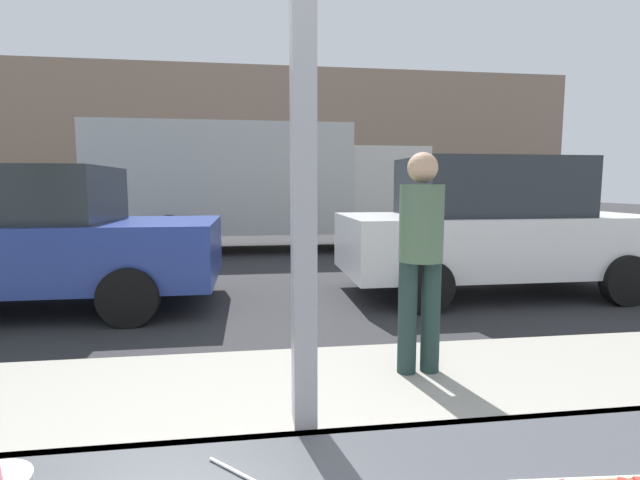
{
  "coord_description": "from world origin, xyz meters",
  "views": [
    {
      "loc": [
        -0.11,
        -0.94,
        1.51
      ],
      "look_at": [
        0.48,
        3.2,
        1.02
      ],
      "focal_mm": 26.72,
      "sensor_mm": 36.0,
      "label": 1
    }
  ],
  "objects": [
    {
      "name": "building_facade_far",
      "position": [
        0.0,
        20.02,
        3.22
      ],
      "size": [
        28.0,
        1.2,
        6.43
      ],
      "primitive_type": "cube",
      "color": "gray",
      "rests_on": "ground"
    },
    {
      "name": "pedestrian",
      "position": [
        1.11,
        2.37,
        1.04
      ],
      "size": [
        0.32,
        0.32,
        1.63
      ],
      "color": "#213633",
      "rests_on": "sidewalk_strip"
    },
    {
      "name": "ground_plane",
      "position": [
        0.0,
        8.0,
        0.0
      ],
      "size": [
        60.0,
        60.0,
        0.0
      ],
      "primitive_type": "plane",
      "color": "#2D2D30"
    },
    {
      "name": "window_wall",
      "position": [
        0.0,
        0.08,
        1.83
      ],
      "size": [
        3.01,
        0.2,
        2.9
      ],
      "color": "#2D2D33",
      "rests_on": "ground"
    },
    {
      "name": "parked_car_blue",
      "position": [
        -2.88,
        5.19,
        0.88
      ],
      "size": [
        4.54,
        2.06,
        1.73
      ],
      "color": "#283D93",
      "rests_on": "ground"
    },
    {
      "name": "loose_straw",
      "position": [
        -0.13,
        -0.12,
        0.98
      ],
      "size": [
        0.14,
        0.14,
        0.01
      ],
      "primitive_type": "cylinder",
      "rotation": [
        0.0,
        1.57,
        -0.79
      ],
      "color": "white",
      "rests_on": "window_counter"
    },
    {
      "name": "sidewalk_strip",
      "position": [
        0.0,
        1.6,
        0.06
      ],
      "size": [
        16.0,
        2.8,
        0.11
      ],
      "primitive_type": "cube",
      "color": "#9E998E",
      "rests_on": "ground"
    },
    {
      "name": "parked_car_white",
      "position": [
        3.17,
        5.19,
        0.93
      ],
      "size": [
        4.2,
        1.93,
        1.87
      ],
      "color": "silver",
      "rests_on": "ground"
    },
    {
      "name": "box_truck",
      "position": [
        0.03,
        10.19,
        1.56
      ],
      "size": [
        7.31,
        2.44,
        2.82
      ],
      "color": "beige",
      "rests_on": "ground"
    }
  ]
}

